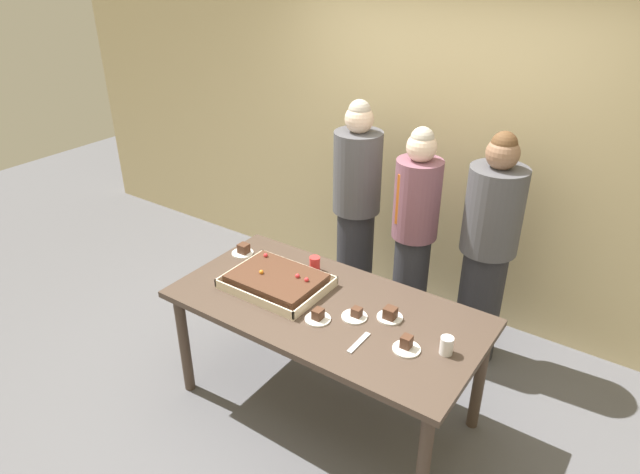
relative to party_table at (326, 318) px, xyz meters
name	(u,v)px	position (x,y,z in m)	size (l,w,h in m)	color
ground_plane	(325,405)	(0.00, 0.00, -0.71)	(12.00, 12.00, 0.00)	#5B5B60
interior_back_panel	(447,126)	(0.00, 1.60, 0.79)	(8.00, 0.12, 3.00)	#CCB784
party_table	(326,318)	(0.00, 0.00, 0.00)	(1.87, 0.94, 0.80)	#47382D
sheet_cake	(277,281)	(-0.37, -0.01, 0.13)	(0.61, 0.46, 0.11)	beige
plated_slice_near_left	(355,315)	(0.21, 0.00, 0.11)	(0.15, 0.15, 0.06)	white
plated_slice_near_right	(243,250)	(-0.82, 0.19, 0.11)	(0.15, 0.15, 0.07)	white
plated_slice_far_left	(406,345)	(0.58, -0.09, 0.11)	(0.15, 0.15, 0.08)	white
plated_slice_far_right	(390,315)	(0.38, 0.10, 0.12)	(0.15, 0.15, 0.08)	white
plated_slice_center_front	(318,317)	(0.04, -0.15, 0.11)	(0.15, 0.15, 0.07)	white
drink_cup_nearest	(315,264)	(-0.28, 0.29, 0.14)	(0.07, 0.07, 0.10)	red
drink_cup_middle	(447,345)	(0.76, -0.01, 0.14)	(0.07, 0.07, 0.10)	white
cake_server_utensil	(359,343)	(0.34, -0.19, 0.09)	(0.03, 0.20, 0.01)	silver
person_serving_front	(414,237)	(0.10, 0.95, 0.17)	(0.32, 0.32, 1.67)	#28282D
person_green_shirt_behind	(356,211)	(-0.42, 1.03, 0.20)	(0.36, 0.36, 1.75)	#28282D
person_striped_tie_right	(487,250)	(0.59, 1.07, 0.16)	(0.38, 0.38, 1.69)	#28282D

